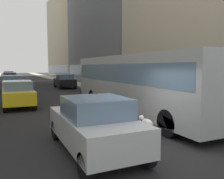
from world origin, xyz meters
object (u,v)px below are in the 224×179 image
Objects in this scene: car_red_coupe at (10,78)px; car_white_van at (13,83)px; car_silver_sedan at (94,124)px; car_blue_hatchback at (9,75)px; car_black_suv at (65,81)px; car_yellow_taxi at (18,93)px; dalmatian_dog at (146,123)px; transit_bus at (136,80)px.

car_white_van is (0.00, -13.98, -0.00)m from car_red_coupe.
car_blue_hatchback is (-1.60, 42.99, 0.00)m from car_silver_sedan.
car_black_suv is at bearing 15.10° from car_white_van.
car_silver_sedan is (1.60, -9.38, -0.00)m from car_yellow_taxi.
car_red_coupe is 32.70m from dalmatian_dog.
dalmatian_dog is at bearing -66.78° from car_yellow_taxi.
transit_bus reaches higher than car_white_van.
car_yellow_taxi and car_white_van have the same top height.
car_white_van is (-1.60, 19.09, 0.00)m from car_silver_sedan.
car_black_suv is 4.23× the size of dalmatian_dog.
car_red_coupe and car_white_van have the same top height.
car_silver_sedan is at bearing -87.87° from car_blue_hatchback.
car_blue_hatchback is 1.16× the size of car_white_van.
transit_bus is 39.01m from car_blue_hatchback.
car_red_coupe is at bearing 96.62° from dalmatian_dog.
car_black_suv is at bearing -65.82° from car_red_coupe.
car_silver_sedan is at bearing -100.99° from car_black_suv.
car_blue_hatchback is 4.87× the size of dalmatian_dog.
car_black_suv is 0.87× the size of car_blue_hatchback.
car_blue_hatchback is (0.00, 9.92, -0.00)m from car_red_coupe.
car_yellow_taxi is 0.98× the size of car_red_coupe.
car_yellow_taxi is at bearing -90.00° from car_white_van.
car_red_coupe reaches higher than dalmatian_dog.
car_yellow_taxi reaches higher than dalmatian_dog.
car_black_suv is 20.09m from dalmatian_dog.
car_silver_sedan is 33.11m from car_red_coupe.
car_black_suv and car_silver_sedan have the same top height.
car_yellow_taxi is 23.69m from car_red_coupe.
transit_bus is at bearing -90.00° from car_black_suv.
car_white_van is at bearing 101.53° from dalmatian_dog.
car_black_suv and car_blue_hatchback have the same top height.
car_black_suv is 1.01× the size of car_white_van.
car_white_van is at bearing 94.79° from car_silver_sedan.
transit_bus reaches higher than dalmatian_dog.
transit_bus reaches higher than car_black_suv.
car_yellow_taxi is 4.82× the size of dalmatian_dog.
car_red_coupe is (-5.60, 28.67, -0.95)m from transit_bus.
transit_bus reaches higher than car_silver_sedan.
dalmatian_dog is at bearing 15.19° from car_silver_sedan.
transit_bus is 2.46× the size of car_blue_hatchback.
car_red_coupe is (-1.60, 33.07, 0.01)m from car_silver_sedan.
car_black_suv is (0.00, 16.20, -0.96)m from transit_bus.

